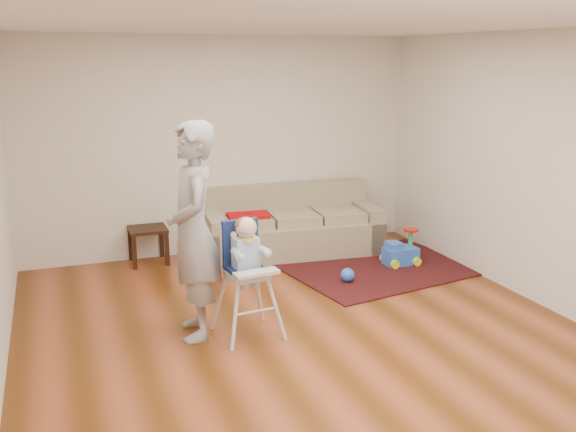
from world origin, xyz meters
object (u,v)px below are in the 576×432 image
object	(u,v)px
toy_ball	(348,275)
high_chair	(247,279)
ride_on_toy	(401,247)
sofa	(292,221)
adult	(193,231)
side_table	(148,245)

from	to	relation	value
toy_ball	high_chair	distance (m)	1.75
ride_on_toy	toy_ball	bearing A→B (deg)	-158.38
sofa	toy_ball	xyz separation A→B (m)	(0.18, -1.25, -0.33)
sofa	adult	xyz separation A→B (m)	(-1.68, -1.99, 0.54)
sofa	toy_ball	distance (m)	1.31
ride_on_toy	adult	size ratio (longest dim) A/B	0.22
toy_ball	adult	size ratio (longest dim) A/B	0.08
side_table	adult	bearing A→B (deg)	-87.61
toy_ball	adult	world-z (taller)	adult
toy_ball	high_chair	size ratio (longest dim) A/B	0.14
sofa	adult	size ratio (longest dim) A/B	1.17
side_table	ride_on_toy	distance (m)	3.05
adult	sofa	bearing A→B (deg)	145.28
sofa	high_chair	size ratio (longest dim) A/B	2.05
ride_on_toy	adult	distance (m)	3.02
side_table	adult	world-z (taller)	adult
sofa	adult	world-z (taller)	adult
sofa	toy_ball	bearing A→B (deg)	-76.98
high_chair	adult	bearing A→B (deg)	152.84
ride_on_toy	adult	bearing A→B (deg)	-158.41
sofa	high_chair	bearing A→B (deg)	-115.17
ride_on_toy	toy_ball	distance (m)	0.94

